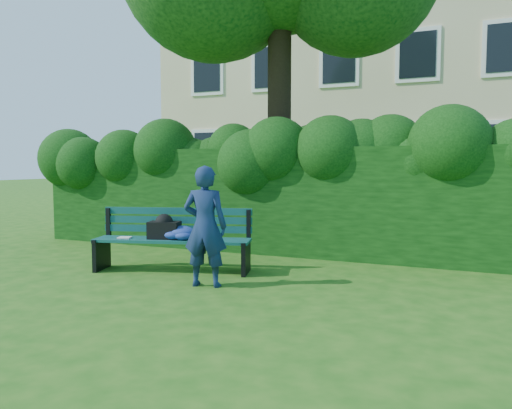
% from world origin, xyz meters
% --- Properties ---
extents(ground, '(80.00, 80.00, 0.00)m').
position_xyz_m(ground, '(0.00, 0.00, 0.00)').
color(ground, '#1E5713').
rests_on(ground, ground).
extents(apartment_building, '(16.00, 8.08, 12.00)m').
position_xyz_m(apartment_building, '(-0.00, 13.99, 6.00)').
color(apartment_building, tan).
rests_on(apartment_building, ground).
extents(hedge, '(10.00, 1.00, 1.80)m').
position_xyz_m(hedge, '(0.00, 2.20, 0.90)').
color(hedge, black).
rests_on(hedge, ground).
extents(park_bench, '(2.28, 1.15, 0.89)m').
position_xyz_m(park_bench, '(-1.05, 0.06, 0.51)').
color(park_bench, '#0D3F41').
rests_on(park_bench, ground).
extents(man_reading, '(0.62, 0.47, 1.51)m').
position_xyz_m(man_reading, '(-0.19, -0.55, 0.76)').
color(man_reading, navy).
rests_on(man_reading, ground).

